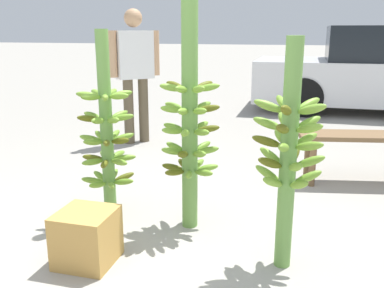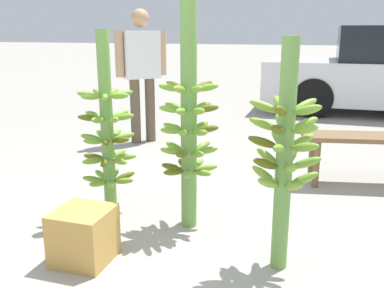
{
  "view_description": "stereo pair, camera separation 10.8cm",
  "coord_description": "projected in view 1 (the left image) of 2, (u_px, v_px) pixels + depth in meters",
  "views": [
    {
      "loc": [
        0.8,
        -2.24,
        1.37
      ],
      "look_at": [
        0.0,
        0.67,
        0.56
      ],
      "focal_mm": 40.0,
      "sensor_mm": 36.0,
      "label": 1
    },
    {
      "loc": [
        0.91,
        -2.21,
        1.37
      ],
      "look_at": [
        0.0,
        0.67,
        0.56
      ],
      "focal_mm": 40.0,
      "sensor_mm": 36.0,
      "label": 2
    }
  ],
  "objects": [
    {
      "name": "banana_stalk_right",
      "position": [
        289.0,
        151.0,
        2.4
      ],
      "size": [
        0.42,
        0.42,
        1.34
      ],
      "color": "#6B9E47",
      "rests_on": "ground_plane"
    },
    {
      "name": "banana_stalk_center",
      "position": [
        190.0,
        118.0,
        2.9
      ],
      "size": [
        0.42,
        0.42,
        1.66
      ],
      "color": "#6B9E47",
      "rests_on": "ground_plane"
    },
    {
      "name": "vendor_person",
      "position": [
        135.0,
        65.0,
        5.16
      ],
      "size": [
        0.54,
        0.52,
        1.62
      ],
      "rotation": [
        0.0,
        0.0,
        0.76
      ],
      "color": "brown",
      "rests_on": "ground_plane"
    },
    {
      "name": "market_bench",
      "position": [
        371.0,
        143.0,
        3.87
      ],
      "size": [
        1.33,
        0.58,
        0.47
      ],
      "rotation": [
        0.0,
        0.0,
        0.2
      ],
      "color": "brown",
      "rests_on": "ground_plane"
    },
    {
      "name": "ground_plane",
      "position": [
        163.0,
        259.0,
        2.65
      ],
      "size": [
        80.0,
        80.0,
        0.0
      ],
      "primitive_type": "plane",
      "color": "#9E998E"
    },
    {
      "name": "banana_stalk_left",
      "position": [
        107.0,
        133.0,
        3.1
      ],
      "size": [
        0.42,
        0.42,
        1.38
      ],
      "color": "#6B9E47",
      "rests_on": "ground_plane"
    },
    {
      "name": "produce_crate",
      "position": [
        87.0,
        237.0,
        2.57
      ],
      "size": [
        0.33,
        0.33,
        0.33
      ],
      "color": "#C69347",
      "rests_on": "ground_plane"
    }
  ]
}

